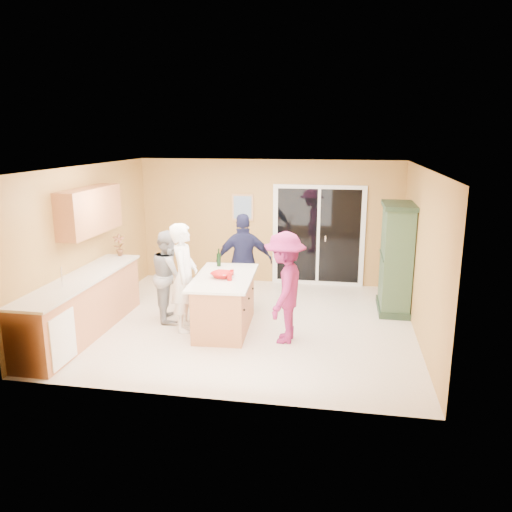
% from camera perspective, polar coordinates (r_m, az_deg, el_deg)
% --- Properties ---
extents(floor, '(5.50, 5.50, 0.00)m').
position_cam_1_polar(floor, '(8.49, -1.12, -7.68)').
color(floor, '#F0E3CF').
rests_on(floor, ground).
extents(ceiling, '(5.50, 5.00, 0.10)m').
position_cam_1_polar(ceiling, '(7.91, -1.21, 10.12)').
color(ceiling, white).
rests_on(ceiling, wall_back).
extents(wall_back, '(5.50, 0.10, 2.60)m').
position_cam_1_polar(wall_back, '(10.52, 1.45, 3.90)').
color(wall_back, '#DBB25A').
rests_on(wall_back, ground).
extents(wall_front, '(5.50, 0.10, 2.60)m').
position_cam_1_polar(wall_front, '(5.76, -5.96, -4.57)').
color(wall_front, '#DBB25A').
rests_on(wall_front, ground).
extents(wall_left, '(0.10, 5.00, 2.60)m').
position_cam_1_polar(wall_left, '(9.03, -18.56, 1.53)').
color(wall_left, '#DBB25A').
rests_on(wall_left, ground).
extents(wall_right, '(0.10, 5.00, 2.60)m').
position_cam_1_polar(wall_right, '(8.05, 18.42, 0.11)').
color(wall_right, '#DBB25A').
rests_on(wall_right, ground).
extents(left_cabinet_run, '(0.65, 3.05, 1.24)m').
position_cam_1_polar(left_cabinet_run, '(8.22, -19.69, -5.80)').
color(left_cabinet_run, '#C3764C').
rests_on(left_cabinet_run, floor).
extents(upper_cabinets, '(0.35, 1.60, 0.75)m').
position_cam_1_polar(upper_cabinets, '(8.68, -18.45, 4.93)').
color(upper_cabinets, '#C3764C').
rests_on(upper_cabinets, wall_left).
extents(sliding_door, '(1.90, 0.07, 2.10)m').
position_cam_1_polar(sliding_door, '(10.43, 7.13, 2.32)').
color(sliding_door, white).
rests_on(sliding_door, floor).
extents(framed_picture, '(0.46, 0.04, 0.56)m').
position_cam_1_polar(framed_picture, '(10.54, -1.53, 5.57)').
color(framed_picture, tan).
rests_on(framed_picture, wall_back).
extents(kitchen_island, '(1.01, 1.74, 0.89)m').
position_cam_1_polar(kitchen_island, '(8.13, -3.62, -5.54)').
color(kitchen_island, '#C3764C').
rests_on(kitchen_island, floor).
extents(green_hutch, '(0.56, 1.06, 1.95)m').
position_cam_1_polar(green_hutch, '(9.14, 15.70, -0.39)').
color(green_hutch, '#203524').
rests_on(green_hutch, floor).
extents(woman_white, '(0.49, 0.69, 1.76)m').
position_cam_1_polar(woman_white, '(8.05, -8.19, -2.43)').
color(woman_white, white).
rests_on(woman_white, floor).
extents(woman_grey, '(0.83, 0.92, 1.55)m').
position_cam_1_polar(woman_grey, '(8.57, -9.84, -2.20)').
color(woman_grey, '#97979A').
rests_on(woman_grey, floor).
extents(woman_navy, '(1.10, 0.67, 1.74)m').
position_cam_1_polar(woman_navy, '(8.95, -1.37, -0.67)').
color(woman_navy, '#191B38').
rests_on(woman_navy, floor).
extents(woman_magenta, '(0.71, 1.14, 1.70)m').
position_cam_1_polar(woman_magenta, '(7.54, 3.28, -3.63)').
color(woman_magenta, maroon).
rests_on(woman_magenta, floor).
extents(serving_bowl, '(0.41, 0.41, 0.08)m').
position_cam_1_polar(serving_bowl, '(7.92, -3.90, -2.15)').
color(serving_bowl, '#AD1313').
rests_on(serving_bowl, kitchen_island).
extents(tulip_vase, '(0.25, 0.22, 0.40)m').
position_cam_1_polar(tulip_vase, '(9.39, -15.37, 1.21)').
color(tulip_vase, maroon).
rests_on(tulip_vase, left_cabinet_run).
extents(tumbler_near, '(0.07, 0.07, 0.09)m').
position_cam_1_polar(tumbler_near, '(8.02, -2.77, -1.90)').
color(tumbler_near, '#AD1313').
rests_on(tumbler_near, kitchen_island).
extents(tumbler_far, '(0.09, 0.09, 0.11)m').
position_cam_1_polar(tumbler_far, '(7.74, -3.04, -2.42)').
color(tumbler_far, '#AD1313').
rests_on(tumbler_far, kitchen_island).
extents(wine_bottle, '(0.07, 0.07, 0.31)m').
position_cam_1_polar(wine_bottle, '(8.57, -4.28, -0.39)').
color(wine_bottle, black).
rests_on(wine_bottle, kitchen_island).
extents(white_plate, '(0.23, 0.23, 0.01)m').
position_cam_1_polar(white_plate, '(7.98, -3.10, -2.29)').
color(white_plate, silver).
rests_on(white_plate, kitchen_island).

